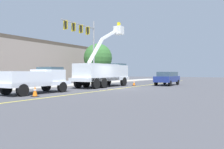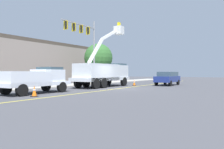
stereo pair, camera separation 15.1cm
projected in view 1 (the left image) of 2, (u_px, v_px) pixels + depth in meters
ground at (118, 89)px, 21.76m from camera, size 120.00×120.00×0.00m
sidewalk_far_side at (61, 86)px, 25.93m from camera, size 60.11×6.90×0.12m
lane_centre_stripe at (118, 89)px, 21.76m from camera, size 49.93×2.91×0.01m
utility_bucket_truck at (104, 72)px, 24.57m from camera, size 8.33×3.37×7.27m
service_pickup_truck at (35, 79)px, 16.74m from camera, size 5.71×2.44×2.06m
passing_minivan at (167, 78)px, 27.48m from camera, size 4.90×2.16×1.69m
traffic_cone_leading at (35, 91)px, 14.60m from camera, size 0.40×0.40×0.73m
traffic_cone_mid_front at (134, 83)px, 26.68m from camera, size 0.40×0.40×0.70m
traffic_signal_mast at (85, 38)px, 28.02m from camera, size 6.21×0.79×8.57m
commercial_building_backdrop at (42, 63)px, 35.43m from camera, size 21.61×8.32×6.28m
street_tree_right at (98, 58)px, 34.76m from camera, size 4.50×4.50×6.20m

